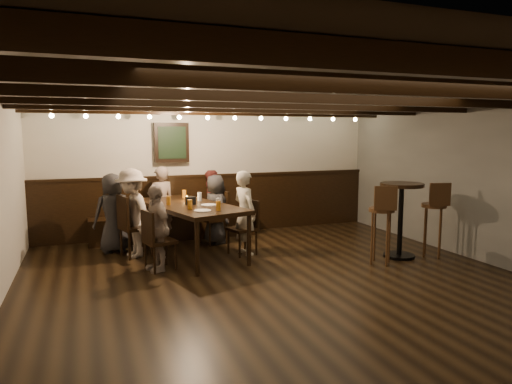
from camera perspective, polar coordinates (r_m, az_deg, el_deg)
name	(u,v)px	position (r m, az deg, el deg)	size (l,w,h in m)	color
room	(217,185)	(7.51, -4.94, 0.86)	(7.00, 7.00, 7.00)	black
dining_table	(189,208)	(7.22, -8.36, -2.03)	(1.53, 2.37, 0.82)	black
chair_left_near	(135,238)	(7.42, -14.88, -5.53)	(0.54, 0.54, 0.97)	black
chair_left_far	(159,252)	(6.62, -12.01, -7.31)	(0.48, 0.48, 0.86)	black
chair_right_near	(214,228)	(8.03, -5.24, -4.45)	(0.51, 0.51, 0.91)	black
chair_right_far	(243,238)	(7.30, -1.61, -5.75)	(0.49, 0.49, 0.87)	black
person_bench_left	(113,213)	(7.71, -17.42, -2.51)	(0.63, 0.41, 1.29)	#29282B
person_bench_centre	(161,205)	(8.16, -11.78, -1.56)	(0.49, 0.32, 1.35)	gray
person_bench_right	(210,204)	(8.44, -5.78, -1.50)	(0.61, 0.47, 1.25)	maroon
person_left_near	(132,213)	(7.33, -15.20, -2.54)	(0.89, 0.51, 1.38)	#B1A396
person_left_far	(156,228)	(6.53, -12.35, -4.41)	(0.71, 0.30, 1.21)	gray
person_right_near	(216,209)	(7.99, -5.08, -2.15)	(0.59, 0.38, 1.21)	#28282A
person_right_far	(245,213)	(7.23, -1.41, -2.59)	(0.49, 0.32, 1.34)	#BDB5A0
pint_a	(154,196)	(7.70, -12.65, -0.50)	(0.07, 0.07, 0.14)	#BF7219
pint_b	(184,194)	(7.88, -8.97, -0.24)	(0.07, 0.07, 0.14)	#BF7219
pint_c	(168,200)	(7.15, -10.88, -1.05)	(0.07, 0.07, 0.14)	#BF7219
pint_d	(200,197)	(7.51, -7.06, -0.58)	(0.07, 0.07, 0.14)	silver
pint_e	(190,204)	(6.70, -8.26, -1.56)	(0.07, 0.07, 0.14)	#BF7219
pint_f	(218,203)	(6.82, -4.75, -1.35)	(0.07, 0.07, 0.14)	silver
pint_g	(218,206)	(6.53, -4.73, -1.74)	(0.07, 0.07, 0.14)	#BF7219
plate_near	(203,211)	(6.53, -6.68, -2.32)	(0.24, 0.24, 0.01)	white
plate_far	(209,205)	(7.03, -5.94, -1.62)	(0.24, 0.24, 0.01)	white
condiment_caddy	(190,201)	(7.15, -8.19, -1.07)	(0.15, 0.10, 0.12)	black
candle	(187,200)	(7.52, -8.63, -0.94)	(0.05, 0.05, 0.05)	beige
high_top_table	(401,209)	(7.37, 17.66, -2.01)	(0.65, 0.65, 1.16)	black
bar_stool_left	(381,235)	(6.97, 15.35, -5.17)	(0.40, 0.42, 1.18)	#3A2712
bar_stool_right	(433,229)	(7.63, 21.25, -4.34)	(0.39, 0.41, 1.18)	#3A2712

